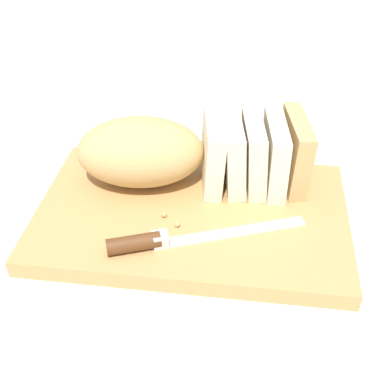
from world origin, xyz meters
TOP-DOWN VIEW (x-y plane):
  - ground_plane at (0.00, 0.00)m, footprint 3.00×3.00m
  - cutting_board at (0.00, 0.00)m, footprint 0.43×0.27m
  - bread_loaf at (-0.02, 0.07)m, footprint 0.34×0.16m
  - bread_knife at (-0.03, -0.08)m, footprint 0.25×0.11m
  - crumb_near_knife at (-0.04, -0.02)m, footprint 0.01×0.01m
  - crumb_near_loaf at (-0.01, -0.04)m, footprint 0.01×0.01m

SIDE VIEW (x-z plane):
  - ground_plane at x=0.00m, z-range 0.00..0.00m
  - cutting_board at x=0.00m, z-range 0.00..0.02m
  - crumb_near_loaf at x=-0.01m, z-range 0.02..0.03m
  - crumb_near_knife at x=-0.04m, z-range 0.02..0.03m
  - bread_knife at x=-0.03m, z-range 0.02..0.04m
  - bread_loaf at x=-0.02m, z-range 0.02..0.12m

